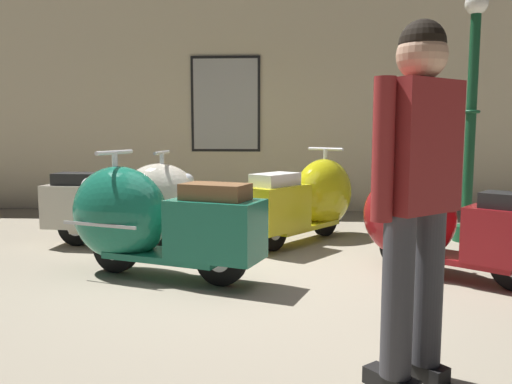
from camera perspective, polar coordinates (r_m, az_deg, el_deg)
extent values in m
plane|color=gray|center=(4.37, -0.91, -9.97)|extent=(60.00, 60.00, 0.00)
cube|color=beige|center=(8.23, 1.16, 11.72)|extent=(18.00, 0.20, 3.94)
cube|color=black|center=(8.14, -3.40, 9.71)|extent=(1.08, 0.03, 1.47)
cube|color=#B2B2AD|center=(8.12, -3.41, 9.72)|extent=(1.00, 0.01, 1.39)
cylinder|color=black|center=(5.63, -10.03, -4.04)|extent=(0.43, 0.12, 0.42)
cylinder|color=silver|center=(5.63, -10.03, -4.04)|extent=(0.20, 0.12, 0.19)
cylinder|color=black|center=(6.01, -19.25, -3.64)|extent=(0.43, 0.12, 0.42)
cylinder|color=silver|center=(6.01, -19.25, -3.64)|extent=(0.20, 0.12, 0.19)
cube|color=beige|center=(5.81, -14.79, -4.05)|extent=(1.03, 0.46, 0.05)
ellipsoid|color=beige|center=(5.60, -10.61, -0.98)|extent=(0.93, 0.62, 0.81)
cube|color=beige|center=(5.96, -18.97, -1.45)|extent=(0.75, 0.48, 0.47)
cube|color=black|center=(5.92, -19.08, 1.40)|extent=(0.53, 0.33, 0.13)
sphere|color=silver|center=(5.49, -7.71, 1.24)|extent=(0.16, 0.16, 0.16)
cylinder|color=silver|center=(5.56, -10.38, 2.80)|extent=(0.05, 0.05, 0.30)
cylinder|color=silver|center=(5.55, -10.42, 4.33)|extent=(0.07, 0.47, 0.03)
cube|color=silver|center=(5.86, -9.78, -1.15)|extent=(0.71, 0.07, 0.03)
cylinder|color=black|center=(4.79, -15.33, -6.00)|extent=(0.45, 0.23, 0.44)
cylinder|color=silver|center=(4.79, -15.33, -6.00)|extent=(0.22, 0.16, 0.20)
cylinder|color=black|center=(4.24, -3.92, -7.41)|extent=(0.45, 0.23, 0.44)
cylinder|color=silver|center=(4.24, -3.92, -7.41)|extent=(0.22, 0.16, 0.20)
cube|color=#196B51|center=(4.50, -9.97, -6.97)|extent=(1.12, 0.72, 0.06)
ellipsoid|color=#196B51|center=(4.70, -14.91, -2.33)|extent=(1.06, 0.84, 0.84)
cube|color=#196B51|center=(4.21, -4.49, -4.15)|extent=(0.85, 0.66, 0.49)
cube|color=brown|center=(4.16, -4.53, 0.03)|extent=(0.60, 0.46, 0.13)
sphere|color=silver|center=(4.86, -17.92, 0.62)|extent=(0.17, 0.17, 0.17)
cylinder|color=silver|center=(4.67, -15.38, 2.37)|extent=(0.05, 0.05, 0.31)
cylinder|color=silver|center=(4.66, -15.44, 4.26)|extent=(0.19, 0.47, 0.04)
cube|color=silver|center=(4.49, -17.06, -3.53)|extent=(0.71, 0.25, 0.03)
cylinder|color=black|center=(6.26, 7.72, -2.89)|extent=(0.33, 0.40, 0.43)
cylinder|color=silver|center=(6.26, 7.72, -2.89)|extent=(0.20, 0.22, 0.19)
cylinder|color=black|center=(5.44, 1.84, -4.29)|extent=(0.33, 0.40, 0.43)
cylinder|color=silver|center=(5.44, 1.84, -4.29)|extent=(0.20, 0.22, 0.19)
cube|color=gold|center=(5.85, 4.99, -3.75)|extent=(0.93, 1.05, 0.05)
ellipsoid|color=gold|center=(6.17, 7.49, -0.14)|extent=(0.99, 1.06, 0.82)
cube|color=gold|center=(5.43, 2.13, -1.77)|extent=(0.79, 0.84, 0.47)
cube|color=silver|center=(5.40, 2.15, 1.40)|extent=(0.55, 0.59, 0.13)
sphere|color=silver|center=(6.40, 9.01, 2.11)|extent=(0.16, 0.16, 0.16)
cylinder|color=silver|center=(6.16, 7.71, 3.36)|extent=(0.05, 0.05, 0.30)
cylinder|color=silver|center=(6.16, 7.73, 4.76)|extent=(0.40, 0.31, 0.03)
cube|color=silver|center=(6.33, 5.40, -0.43)|extent=(0.45, 0.58, 0.03)
cylinder|color=black|center=(4.89, 15.89, -5.95)|extent=(0.37, 0.31, 0.41)
cylinder|color=silver|center=(4.89, 15.89, -5.95)|extent=(0.21, 0.19, 0.18)
cube|color=maroon|center=(4.72, 21.26, -6.88)|extent=(0.99, 0.88, 0.05)
ellipsoid|color=maroon|center=(4.82, 16.55, -2.65)|extent=(1.00, 0.94, 0.78)
sphere|color=silver|center=(4.91, 13.59, 0.13)|extent=(0.15, 0.15, 0.15)
cylinder|color=silver|center=(4.79, 16.36, 1.60)|extent=(0.04, 0.04, 0.29)
cylinder|color=silver|center=(4.78, 16.42, 3.31)|extent=(0.30, 0.38, 0.03)
cylinder|color=#144728|center=(6.40, 22.23, -4.27)|extent=(0.28, 0.28, 0.18)
cylinder|color=#144728|center=(6.29, 22.75, 7.15)|extent=(0.11, 0.11, 2.36)
torus|color=#144728|center=(6.29, 22.80, 8.22)|extent=(0.19, 0.19, 0.04)
sphere|color=white|center=(6.44, 23.31, 18.68)|extent=(0.25, 0.25, 0.25)
cube|color=black|center=(2.92, 17.84, -18.19)|extent=(0.26, 0.28, 0.09)
cylinder|color=#38383D|center=(2.75, 18.57, -9.14)|extent=(0.15, 0.15, 0.88)
cube|color=black|center=(2.75, 14.77, -19.72)|extent=(0.26, 0.28, 0.09)
cylinder|color=#38383D|center=(2.56, 15.48, -10.17)|extent=(0.15, 0.15, 0.88)
cube|color=maroon|center=(2.55, 17.60, 4.83)|extent=(0.45, 0.42, 0.62)
cylinder|color=maroon|center=(2.76, 20.70, 4.61)|extent=(0.10, 0.10, 0.64)
cylinder|color=maroon|center=(2.35, 13.95, 4.55)|extent=(0.10, 0.10, 0.64)
sphere|color=tan|center=(2.57, 17.95, 14.27)|extent=(0.24, 0.24, 0.24)
sphere|color=black|center=(2.58, 17.99, 15.43)|extent=(0.22, 0.22, 0.22)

